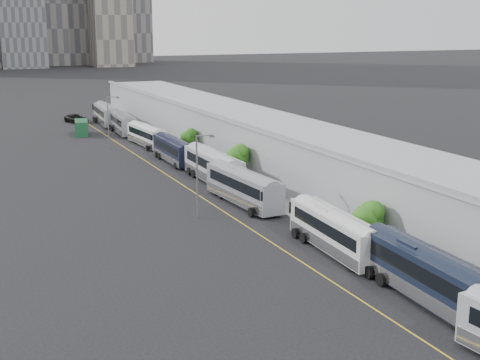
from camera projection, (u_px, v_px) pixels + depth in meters
sidewalk at (281, 188)px, 82.28m from camera, size 10.00×170.00×0.12m
lane_line at (201, 197)px, 78.11m from camera, size 0.12×160.00×0.02m
depot at (310, 158)px, 83.07m from camera, size 12.45×160.40×7.20m
bus_1 at (425, 278)px, 48.59m from camera, size 3.46×13.70×3.97m
bus_2 at (335, 235)px, 58.87m from camera, size 3.28×12.96×3.75m
bus_3 at (244, 190)px, 74.43m from camera, size 3.57×13.67×3.95m
bus_4 at (213, 169)px, 84.84m from camera, size 3.10×14.00×4.09m
bus_5 at (174, 152)px, 97.20m from camera, size 2.77×12.40×3.62m
bus_6 at (147, 137)px, 110.41m from camera, size 3.32×12.14×3.50m
bus_7 at (123, 125)px, 123.09m from camera, size 3.54×13.17×3.81m
bus_8 at (106, 116)px, 133.79m from camera, size 3.72×14.09×4.08m
tree_1 at (368, 216)px, 59.13m from camera, size 2.91×2.91×4.63m
tree_2 at (237, 155)px, 84.35m from camera, size 2.93×2.93×5.08m
tree_3 at (189, 137)px, 101.38m from camera, size 2.43×2.43×4.27m
street_lamp_near at (199, 170)px, 68.65m from camera, size 2.04×0.22×8.72m
street_lamp_far at (109, 119)px, 106.74m from camera, size 2.04×0.22×8.50m
shipping_container at (82, 128)px, 121.74m from camera, size 3.39×6.42×2.61m
suv at (77, 118)px, 136.55m from camera, size 4.53×6.88×1.76m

